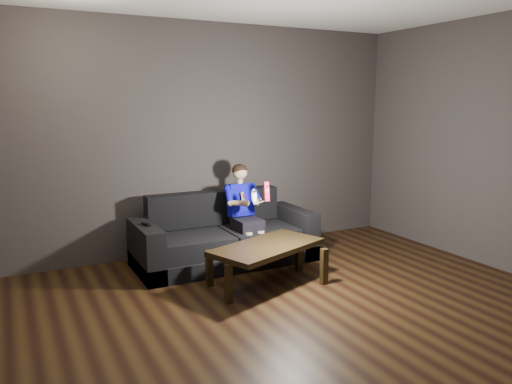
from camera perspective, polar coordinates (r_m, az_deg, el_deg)
floor at (r=4.16m, az=8.15°, el=-15.25°), size 5.00×5.00×0.00m
back_wall at (r=5.99m, az=-5.44°, el=6.05°), size 5.00×0.04×2.70m
sofa at (r=5.64m, az=-3.69°, el=-5.55°), size 1.99×0.86×0.77m
child at (r=5.59m, az=-1.39°, el=-1.44°), size 0.41×0.51×1.01m
wii_remote_red at (r=5.24m, az=1.22°, el=0.06°), size 0.06×0.08×0.21m
nunchuk_white at (r=5.18m, az=-0.24°, el=-0.49°), size 0.09×0.11×0.17m
wii_remote_black at (r=5.22m, az=-12.47°, el=-3.62°), size 0.07×0.14×0.03m
coffee_table at (r=4.91m, az=1.28°, el=-6.64°), size 1.26×0.93×0.41m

